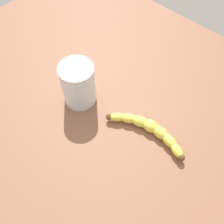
% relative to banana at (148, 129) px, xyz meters
% --- Properties ---
extents(wooden_tabletop, '(1.20, 1.20, 0.03)m').
position_rel_banana_xyz_m(wooden_tabletop, '(0.16, 0.12, -0.03)').
color(wooden_tabletop, brown).
rests_on(wooden_tabletop, ground).
extents(banana, '(0.23, 0.08, 0.03)m').
position_rel_banana_xyz_m(banana, '(0.00, 0.00, 0.00)').
color(banana, '#DECF48').
rests_on(banana, wooden_tabletop).
extents(smoothie_glass, '(0.09, 0.09, 0.13)m').
position_rel_banana_xyz_m(smoothie_glass, '(0.22, 0.04, 0.04)').
color(smoothie_glass, silver).
rests_on(smoothie_glass, wooden_tabletop).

